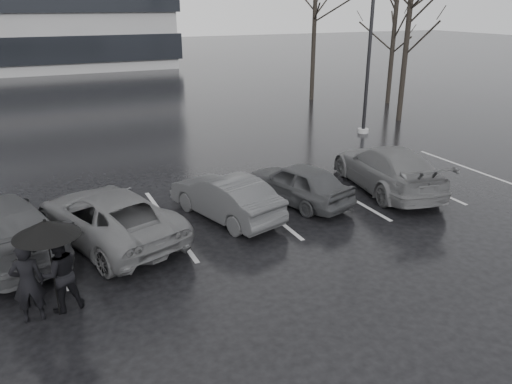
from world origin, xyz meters
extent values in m
plane|color=black|center=(0.00, 0.00, 0.00)|extent=(160.00, 160.00, 0.00)
imported|color=black|center=(1.75, 2.35, 0.61)|extent=(2.42, 3.84, 1.22)
imported|color=#28282A|center=(-0.63, 2.19, 0.61)|extent=(2.30, 3.93, 1.22)
imported|color=#474749|center=(-3.81, 2.09, 0.65)|extent=(3.56, 5.13, 1.30)
imported|color=#474749|center=(4.90, 2.16, 0.70)|extent=(2.74, 5.08, 1.40)
imported|color=black|center=(-5.71, -0.79, 0.80)|extent=(0.60, 0.40, 1.60)
imported|color=black|center=(-5.15, -0.65, 0.79)|extent=(0.87, 0.73, 1.59)
cylinder|color=black|center=(-5.26, -0.83, 0.87)|extent=(0.03, 0.03, 1.73)
cone|color=black|center=(-5.26, -0.83, 1.84)|extent=(1.19, 1.19, 0.30)
sphere|color=black|center=(-5.26, -0.83, 1.99)|extent=(0.05, 0.05, 0.05)
cylinder|color=#97979A|center=(8.72, 8.56, 0.10)|extent=(0.49, 0.49, 0.20)
cylinder|color=black|center=(8.72, 8.56, 4.42)|extent=(0.16, 0.16, 8.84)
cube|color=#B6B6B9|center=(-5.00, 2.50, 0.00)|extent=(0.12, 5.00, 0.00)
cube|color=#B6B6B9|center=(-2.20, 2.50, 0.00)|extent=(0.12, 5.00, 0.00)
cube|color=#B6B6B9|center=(0.60, 2.50, 0.00)|extent=(0.12, 5.00, 0.00)
cube|color=#B6B6B9|center=(3.40, 2.50, 0.00)|extent=(0.12, 5.00, 0.00)
cube|color=#B6B6B9|center=(6.20, 2.50, 0.00)|extent=(0.12, 5.00, 0.00)
cube|color=#B6B6B9|center=(9.00, 2.50, 0.00)|extent=(0.12, 5.00, 0.00)
cylinder|color=black|center=(12.00, 10.00, 4.00)|extent=(0.26, 0.26, 8.00)
cylinder|color=black|center=(14.50, 14.00, 3.50)|extent=(0.26, 0.26, 7.00)
cylinder|color=black|center=(11.00, 17.00, 4.25)|extent=(0.26, 0.26, 8.50)
camera|label=1|loc=(-5.26, -9.79, 5.62)|focal=35.00mm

